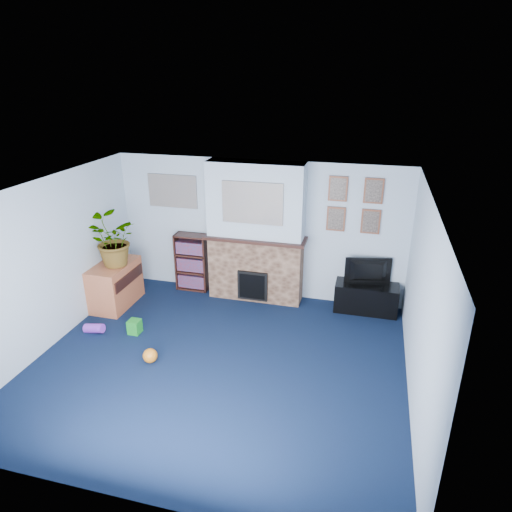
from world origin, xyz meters
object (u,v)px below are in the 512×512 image
(bookshelf, at_px, (192,263))
(sideboard, at_px, (115,286))
(tv_stand, at_px, (366,299))
(television, at_px, (369,272))

(bookshelf, height_order, sideboard, bookshelf)
(tv_stand, bearing_deg, sideboard, -168.60)
(bookshelf, xyz_separation_m, sideboard, (-1.04, -0.91, -0.15))
(tv_stand, bearing_deg, bookshelf, 178.59)
(bookshelf, bearing_deg, television, -1.04)
(television, height_order, bookshelf, bookshelf)
(bookshelf, relative_size, sideboard, 1.09)
(bookshelf, bearing_deg, tv_stand, -1.41)
(sideboard, bearing_deg, television, 11.67)
(television, xyz_separation_m, sideboard, (-4.14, -0.85, -0.35))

